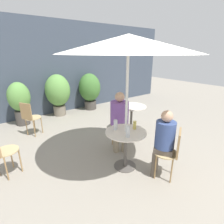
{
  "coord_description": "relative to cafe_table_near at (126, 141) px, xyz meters",
  "views": [
    {
      "loc": [
        -1.83,
        -1.81,
        2.02
      ],
      "look_at": [
        0.02,
        0.64,
        0.96
      ],
      "focal_mm": 28.0,
      "sensor_mm": 36.0,
      "label": 1
    }
  ],
  "objects": [
    {
      "name": "cafe_table_near",
      "position": [
        0.0,
        0.0,
        0.0
      ],
      "size": [
        0.72,
        0.72,
        0.71
      ],
      "color": "#514C47",
      "rests_on": "ground_plane"
    },
    {
      "name": "storefront_wall",
      "position": [
        -0.02,
        3.78,
        0.97
      ],
      "size": [
        10.0,
        0.06,
        3.0
      ],
      "color": "#3D4756",
      "rests_on": "ground_plane"
    },
    {
      "name": "cafe_table_far",
      "position": [
        1.12,
        1.06,
        0.01
      ],
      "size": [
        0.75,
        0.75,
        0.71
      ],
      "color": "#514C47",
      "rests_on": "ground_plane"
    },
    {
      "name": "potted_plant_1",
      "position": [
        0.09,
        3.44,
        0.26
      ],
      "size": [
        0.79,
        0.79,
        1.35
      ],
      "color": "slate",
      "rests_on": "ground_plane"
    },
    {
      "name": "beer_glass_2",
      "position": [
        0.2,
        -0.01,
        0.25
      ],
      "size": [
        0.06,
        0.06,
        0.15
      ],
      "color": "#DBC65B",
      "rests_on": "cafe_table_near"
    },
    {
      "name": "bistro_chair_2",
      "position": [
        -1.81,
        1.01,
        0.0
      ],
      "size": [
        0.44,
        0.42,
        0.87
      ],
      "rotation": [
        0.0,
        0.0,
        2.0
      ],
      "color": "tan",
      "rests_on": "ground_plane"
    },
    {
      "name": "bistro_chair_3",
      "position": [
        -1.04,
        2.37,
        0.0
      ],
      "size": [
        0.44,
        0.43,
        0.87
      ],
      "rotation": [
        0.0,
        0.0,
        2.1
      ],
      "color": "tan",
      "rests_on": "ground_plane"
    },
    {
      "name": "seated_person_0",
      "position": [
        0.32,
        -0.55,
        0.18
      ],
      "size": [
        0.38,
        0.39,
        1.18
      ],
      "rotation": [
        0.0,
        0.0,
        3.67
      ],
      "color": "brown",
      "rests_on": "ground_plane"
    },
    {
      "name": "bistro_chair_1",
      "position": [
        0.38,
        0.68,
        0.0
      ],
      "size": [
        0.43,
        0.44,
        0.87
      ],
      "rotation": [
        0.0,
        0.0,
        -0.51
      ],
      "color": "tan",
      "rests_on": "ground_plane"
    },
    {
      "name": "potted_plant_0",
      "position": [
        -1.07,
        3.31,
        0.19
      ],
      "size": [
        0.59,
        0.59,
        1.24
      ],
      "color": "#47423D",
      "rests_on": "ground_plane"
    },
    {
      "name": "beer_glass_1",
      "position": [
        -0.11,
        -0.17,
        0.27
      ],
      "size": [
        0.07,
        0.07,
        0.19
      ],
      "color": "silver",
      "rests_on": "cafe_table_near"
    },
    {
      "name": "seated_person_1",
      "position": [
        0.31,
        0.55,
        0.21
      ],
      "size": [
        0.46,
        0.47,
        1.26
      ],
      "rotation": [
        0.0,
        0.0,
        -0.51
      ],
      "color": "gray",
      "rests_on": "ground_plane"
    },
    {
      "name": "potted_plant_2",
      "position": [
        1.25,
        3.4,
        0.22
      ],
      "size": [
        0.77,
        0.77,
        1.3
      ],
      "color": "#47423D",
      "rests_on": "ground_plane"
    },
    {
      "name": "ground_plane",
      "position": [
        -0.02,
        -0.24,
        -0.53
      ],
      "size": [
        20.0,
        20.0,
        0.0
      ],
      "primitive_type": "plane",
      "color": "gray"
    },
    {
      "name": "umbrella",
      "position": [
        0.0,
        0.0,
        1.59
      ],
      "size": [
        2.16,
        2.16,
        2.26
      ],
      "color": "silver",
      "rests_on": "ground_plane"
    },
    {
      "name": "beer_glass_0",
      "position": [
        -0.09,
        0.17,
        0.27
      ],
      "size": [
        0.07,
        0.07,
        0.18
      ],
      "color": "silver",
      "rests_on": "cafe_table_near"
    },
    {
      "name": "bistro_chair_0",
      "position": [
        0.4,
        -0.67,
        0.0
      ],
      "size": [
        0.43,
        0.44,
        0.87
      ],
      "rotation": [
        0.0,
        0.0,
        -2.61
      ],
      "color": "tan",
      "rests_on": "ground_plane"
    }
  ]
}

